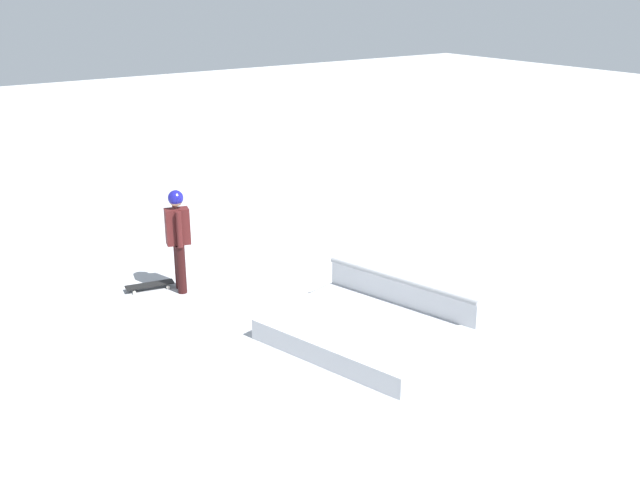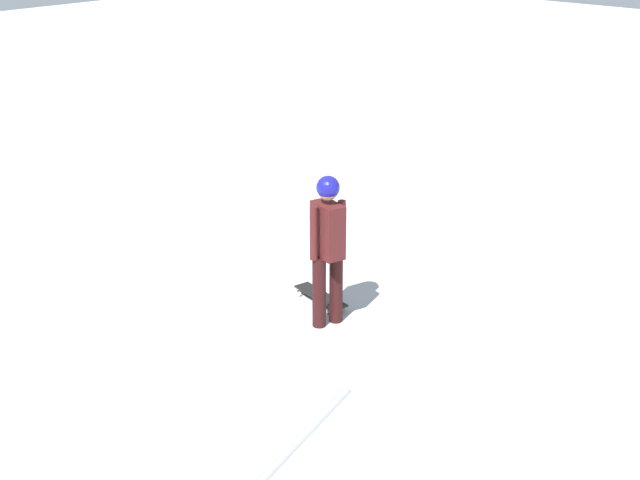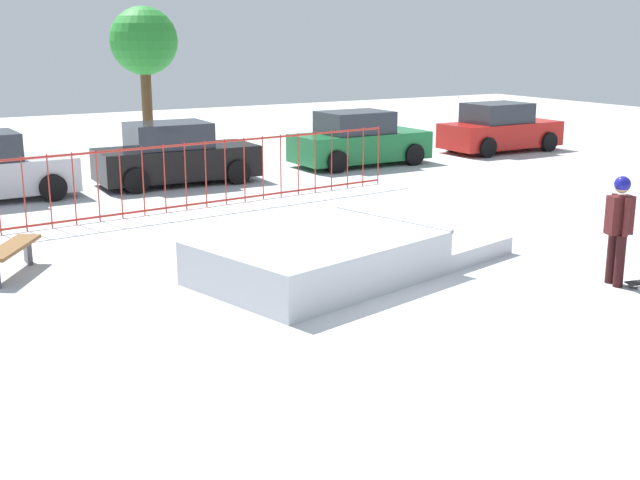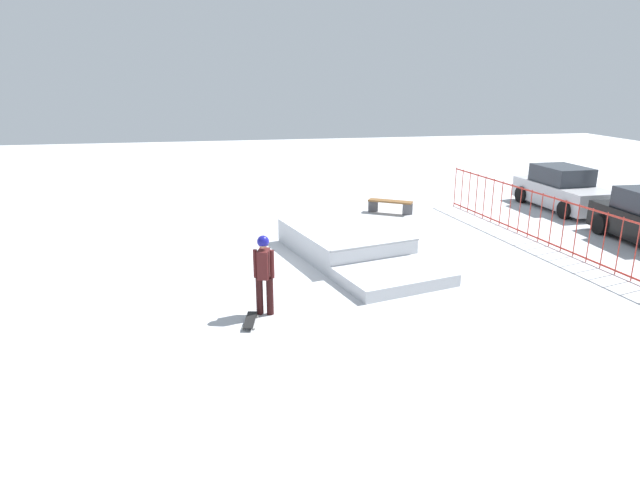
% 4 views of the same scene
% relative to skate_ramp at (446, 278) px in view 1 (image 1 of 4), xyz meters
% --- Properties ---
extents(ground_plane, '(60.00, 60.00, 0.00)m').
position_rel_skate_ramp_xyz_m(ground_plane, '(-0.08, -0.68, -0.32)').
color(ground_plane, '#B7BABF').
extents(skate_ramp, '(5.87, 3.83, 0.74)m').
position_rel_skate_ramp_xyz_m(skate_ramp, '(0.00, 0.00, 0.00)').
color(skate_ramp, silver).
rests_on(skate_ramp, ground).
extents(skater, '(0.43, 0.43, 1.73)m').
position_rel_skate_ramp_xyz_m(skater, '(3.40, -2.73, 0.69)').
color(skater, black).
rests_on(skater, ground).
extents(skateboard, '(0.82, 0.38, 0.09)m').
position_rel_skate_ramp_xyz_m(skateboard, '(3.81, -3.07, -0.24)').
color(skateboard, black).
rests_on(skateboard, ground).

